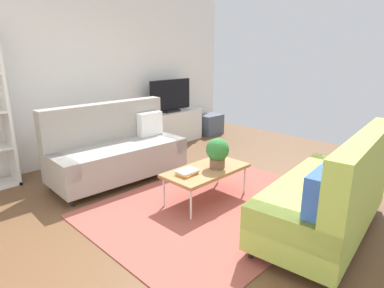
{
  "coord_description": "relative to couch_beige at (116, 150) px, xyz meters",
  "views": [
    {
      "loc": [
        -2.7,
        -2.42,
        1.84
      ],
      "look_at": [
        0.21,
        0.48,
        0.65
      ],
      "focal_mm": 30.47,
      "sensor_mm": 36.0,
      "label": 1
    }
  ],
  "objects": [
    {
      "name": "table_book_0",
      "position": [
        0.09,
        -1.38,
        -0.01
      ],
      "size": [
        0.27,
        0.22,
        0.03
      ],
      "primitive_type": "cube",
      "rotation": [
        0.0,
        0.0,
        0.19
      ],
      "color": "orange",
      "rests_on": "coffee_table"
    },
    {
      "name": "vase_0",
      "position": [
        1.27,
        0.96,
        0.29
      ],
      "size": [
        0.12,
        0.12,
        0.19
      ],
      "primitive_type": "cylinder",
      "color": "#4C72B2",
      "rests_on": "tv_console"
    },
    {
      "name": "area_rug",
      "position": [
        0.33,
        -1.62,
        -0.44
      ],
      "size": [
        2.9,
        2.2,
        0.01
      ],
      "primitive_type": "cube",
      "color": "#9E4C42",
      "rests_on": "ground_plane"
    },
    {
      "name": "potted_plant",
      "position": [
        0.51,
        -1.49,
        0.19
      ],
      "size": [
        0.29,
        0.29,
        0.38
      ],
      "color": "brown",
      "rests_on": "coffee_table"
    },
    {
      "name": "tv_console",
      "position": [
        1.85,
        0.91,
        -0.12
      ],
      "size": [
        1.4,
        0.44,
        0.64
      ],
      "primitive_type": "cube",
      "color": "silver",
      "rests_on": "ground_plane"
    },
    {
      "name": "ground_plane",
      "position": [
        0.27,
        -1.55,
        -0.44
      ],
      "size": [
        7.68,
        7.68,
        0.0
      ],
      "primitive_type": "plane",
      "color": "brown"
    },
    {
      "name": "tv",
      "position": [
        1.85,
        0.89,
        0.51
      ],
      "size": [
        1.0,
        0.2,
        0.64
      ],
      "color": "black",
      "rests_on": "tv_console"
    },
    {
      "name": "couch_beige",
      "position": [
        0.0,
        0.0,
        0.0
      ],
      "size": [
        1.93,
        0.91,
        1.1
      ],
      "rotation": [
        0.0,
        0.0,
        3.1
      ],
      "color": "gray",
      "rests_on": "ground_plane"
    },
    {
      "name": "wall_far",
      "position": [
        0.27,
        1.25,
        1.01
      ],
      "size": [
        6.4,
        0.12,
        2.9
      ],
      "primitive_type": "cube",
      "color": "white",
      "rests_on": "ground_plane"
    },
    {
      "name": "bottle_0",
      "position": [
        1.46,
        0.87,
        0.31
      ],
      "size": [
        0.06,
        0.06,
        0.22
      ],
      "primitive_type": "cylinder",
      "color": "#3359B2",
      "rests_on": "tv_console"
    },
    {
      "name": "table_book_1",
      "position": [
        0.09,
        -1.38,
        0.02
      ],
      "size": [
        0.24,
        0.18,
        0.03
      ],
      "primitive_type": "cube",
      "rotation": [
        0.0,
        0.0,
        0.0
      ],
      "color": "silver",
      "rests_on": "table_book_0"
    },
    {
      "name": "couch_green",
      "position": [
        0.67,
        -2.84,
        0.01
      ],
      "size": [
        1.98,
        1.05,
        1.1
      ],
      "rotation": [
        0.0,
        0.0,
        0.11
      ],
      "color": "#A3BC4C",
      "rests_on": "ground_plane"
    },
    {
      "name": "coffee_table",
      "position": [
        0.38,
        -1.42,
        -0.05
      ],
      "size": [
        1.1,
        0.56,
        0.42
      ],
      "color": "#9E7042",
      "rests_on": "ground_plane"
    },
    {
      "name": "storage_trunk",
      "position": [
        2.95,
        0.81,
        -0.22
      ],
      "size": [
        0.52,
        0.4,
        0.44
      ],
      "primitive_type": "cube",
      "color": "#4C5666",
      "rests_on": "ground_plane"
    }
  ]
}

